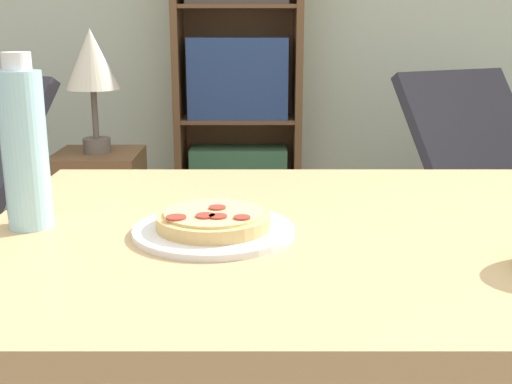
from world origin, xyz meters
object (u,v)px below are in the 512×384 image
(bookshelf, at_px, (237,73))
(side_table, at_px, (101,220))
(drink_bottle, at_px, (23,147))
(pizza_on_plate, at_px, (213,225))
(lounge_chair_far, at_px, (495,218))
(table_lamp, at_px, (90,65))

(bookshelf, relative_size, side_table, 3.05)
(drink_bottle, bearing_deg, pizza_on_plate, -6.93)
(pizza_on_plate, relative_size, drink_bottle, 0.91)
(lounge_chair_far, xyz_separation_m, side_table, (-1.65, -0.03, 0.00))
(lounge_chair_far, height_order, side_table, lounge_chair_far)
(lounge_chair_far, height_order, table_lamp, table_lamp)
(drink_bottle, distance_m, lounge_chair_far, 2.21)
(lounge_chair_far, bearing_deg, drink_bottle, -156.90)
(bookshelf, relative_size, table_lamp, 3.59)
(drink_bottle, height_order, side_table, drink_bottle)
(drink_bottle, relative_size, side_table, 0.46)
(lounge_chair_far, distance_m, bookshelf, 1.46)
(side_table, bearing_deg, table_lamp, -90.00)
(drink_bottle, xyz_separation_m, table_lamp, (-0.30, 1.61, 0.02))
(lounge_chair_far, distance_m, table_lamp, 1.77)
(lounge_chair_far, bearing_deg, side_table, 153.74)
(lounge_chair_far, relative_size, side_table, 1.66)
(pizza_on_plate, height_order, lounge_chair_far, lounge_chair_far)
(drink_bottle, relative_size, table_lamp, 0.54)
(bookshelf, bearing_deg, table_lamp, -123.89)
(drink_bottle, relative_size, lounge_chair_far, 0.28)
(pizza_on_plate, xyz_separation_m, lounge_chair_far, (1.07, 1.67, -0.51))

